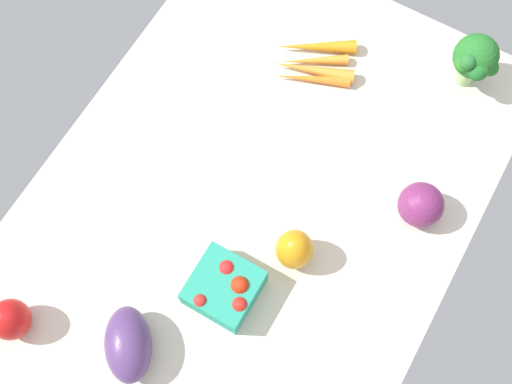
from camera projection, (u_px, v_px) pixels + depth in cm
name	position (u px, v px, depth cm)	size (l,w,h in cm)	color
tablecloth	(256.00, 198.00, 126.52)	(104.00, 76.00, 2.00)	beige
bell_pepper_orange	(294.00, 249.00, 117.17)	(6.64, 6.64, 9.12)	orange
carrot_bunch	(314.00, 63.00, 134.31)	(16.11, 17.79, 2.86)	orange
berry_basket	(225.00, 288.00, 116.29)	(11.16, 11.16, 6.77)	teal
bell_pepper_red	(10.00, 319.00, 113.25)	(6.89, 6.89, 8.28)	red
broccoli_head	(475.00, 60.00, 126.61)	(9.17, 9.18, 12.73)	#99C077
eggplant	(128.00, 344.00, 111.99)	(12.77, 7.85, 7.85)	#55376E
red_onion_center	(421.00, 205.00, 120.57)	(8.25, 8.25, 8.25)	#76285E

